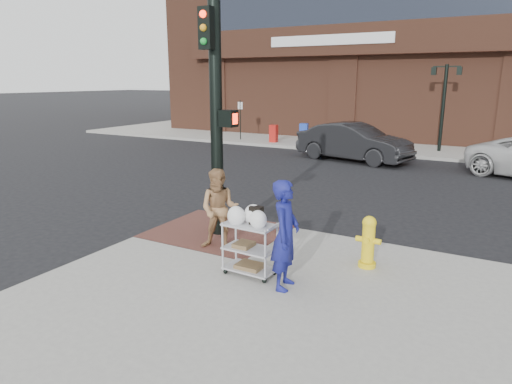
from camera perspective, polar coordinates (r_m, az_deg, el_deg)
The scene contains 12 objects.
ground at distance 9.38m, azimuth -4.85°, elevation -7.94°, with size 220.00×220.00×0.00m, color black.
brick_curb_ramp at distance 10.34m, azimuth -4.84°, elevation -4.91°, with size 2.80×2.40×0.01m, color brown.
lamp_post at distance 23.39m, azimuth 22.43°, elevation 10.77°, with size 1.32×0.22×4.00m.
parking_sign at distance 26.03m, azimuth -1.97°, elevation 8.99°, with size 0.05×0.05×2.20m, color black.
traffic_signal_pole at distance 9.64m, azimuth -4.98°, elevation 9.97°, with size 0.61×0.51×5.00m.
woman_blue at distance 7.37m, azimuth 3.69°, elevation -5.38°, with size 0.66×0.43×1.81m, color navy.
pedestrian_tan at distance 9.10m, azimuth -4.58°, elevation -2.18°, with size 0.80×0.62×1.64m, color #A1754B.
sedan_dark at distance 20.42m, azimuth 12.11°, elevation 6.12°, with size 1.74×5.00×1.65m, color black.
utility_cart at distance 7.94m, azimuth -0.78°, elevation -6.51°, with size 0.92×0.54×1.25m.
fire_hydrant at distance 8.53m, azimuth 13.86°, elevation -5.98°, with size 0.45×0.32×0.97m.
newsbox_red at distance 24.97m, azimuth 2.21°, elevation 7.31°, with size 0.39×0.35×0.93m, color red.
newsbox_blue at distance 25.01m, azimuth 5.99°, elevation 7.35°, with size 0.43×0.39×1.02m, color #1D40BD.
Camera 1 is at (4.92, -7.19, 3.49)m, focal length 32.00 mm.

